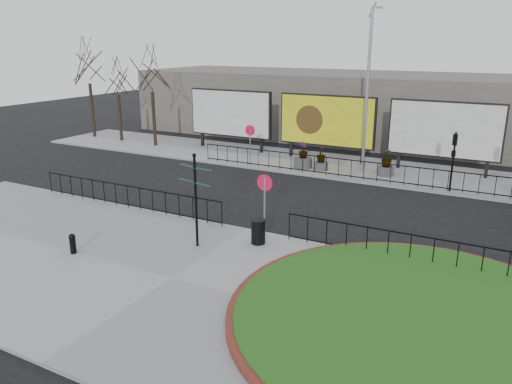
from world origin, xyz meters
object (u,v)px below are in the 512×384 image
Objects in this scene: billboard_mid at (327,121)px; bollard at (73,243)px; fingerpost_sign at (196,191)px; planter_a at (303,159)px; lamp_post at (367,90)px; planter_c at (386,165)px; litter_bin at (258,231)px; planter_b at (321,160)px.

billboard_mid is 8.39× the size of bollard.
fingerpost_sign is 13.06m from planter_a.
lamp_post reaches higher than billboard_mid.
planter_a is (-1.23, 12.90, -1.61)m from fingerpost_sign.
planter_c is (4.84, 0.54, 0.09)m from planter_a.
lamp_post is at bearing 96.35° from fingerpost_sign.
litter_bin is 12.03m from planter_a.
planter_b is at bearing -75.26° from billboard_mid.
fingerpost_sign is 3.75× the size of litter_bin.
fingerpost_sign is 4.74× the size of bollard.
lamp_post is 6.44× the size of planter_b.
planter_c is at bearing 66.07° from bollard.
litter_bin is at bearing -75.03° from planter_a.
fingerpost_sign is 2.44× the size of planter_b.
planter_c is (7.14, 16.08, 0.19)m from bollard.
planter_b is 3.74m from planter_c.
lamp_post reaches higher than fingerpost_sign.
planter_a is at bearing 81.59° from bollard.
bollard is at bearing -98.41° from planter_a.
bollard is 15.91m from planter_b.
bollard is (-5.78, -16.08, -4.30)m from lamp_post.
planter_b is (3.44, 15.53, 0.16)m from bollard.
billboard_mid is 1.77× the size of fingerpost_sign.
fingerpost_sign is 12.98m from planter_b.
planter_c is (1.73, 12.17, 0.12)m from litter_bin.
bollard is 6.67m from litter_bin.
planter_a is at bearing 111.33° from fingerpost_sign.
planter_c is at bearing -0.00° from lamp_post.
litter_bin is (2.63, -14.14, -2.01)m from billboard_mid.
litter_bin is 0.61× the size of planter_a.
litter_bin is (5.41, 3.91, 0.07)m from bollard.
bollard is 0.48× the size of planter_a.
fingerpost_sign is 4.73m from bollard.
lamp_post reaches higher than planter_c.
billboard_mid reaches higher than planter_a.
planter_c is (1.35, -0.00, -4.11)m from lamp_post.
planter_a is at bearing 179.60° from planter_b.
billboard_mid is at bearing 146.75° from lamp_post.
fingerpost_sign reaches higher than litter_bin.
lamp_post is at bearing 13.17° from planter_b.
planter_b is at bearing 99.60° from litter_bin.
fingerpost_sign is 2.29× the size of planter_a.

